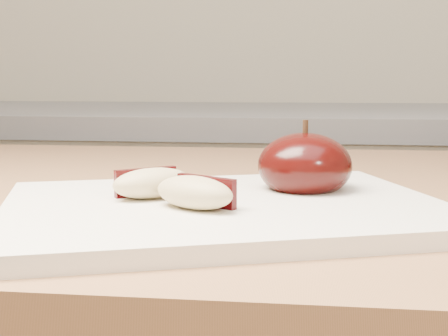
# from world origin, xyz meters

# --- Properties ---
(back_cabinet) EXTENTS (2.40, 0.62, 0.94)m
(back_cabinet) POSITION_xyz_m (0.00, 1.20, 0.47)
(back_cabinet) COLOR silver
(back_cabinet) RESTS_ON ground
(cutting_board) EXTENTS (0.38, 0.33, 0.01)m
(cutting_board) POSITION_xyz_m (-0.06, 0.36, 0.91)
(cutting_board) COLOR silver
(cutting_board) RESTS_ON island_counter
(apple_half) EXTENTS (0.09, 0.09, 0.07)m
(apple_half) POSITION_xyz_m (-0.00, 0.41, 0.93)
(apple_half) COLOR black
(apple_half) RESTS_ON cutting_board
(apple_wedge_a) EXTENTS (0.07, 0.06, 0.02)m
(apple_wedge_a) POSITION_xyz_m (-0.12, 0.36, 0.92)
(apple_wedge_a) COLOR tan
(apple_wedge_a) RESTS_ON cutting_board
(apple_wedge_b) EXTENTS (0.07, 0.06, 0.02)m
(apple_wedge_b) POSITION_xyz_m (-0.08, 0.33, 0.92)
(apple_wedge_b) COLOR tan
(apple_wedge_b) RESTS_ON cutting_board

